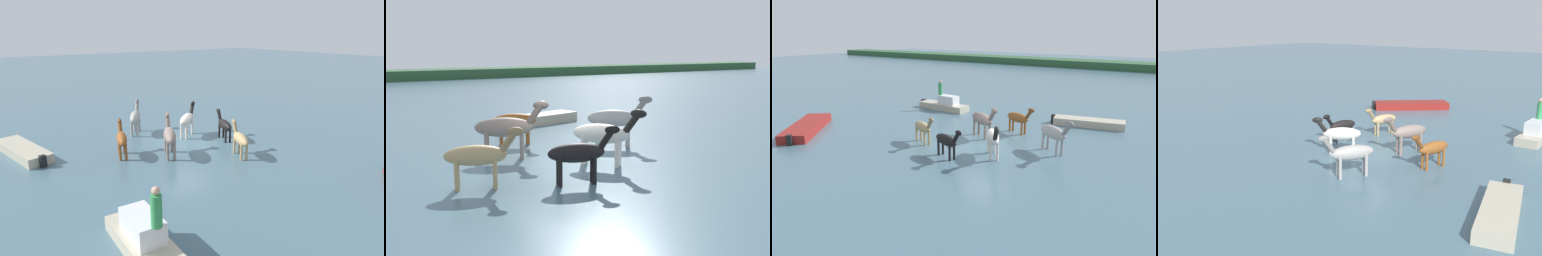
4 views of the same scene
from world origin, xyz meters
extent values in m
plane|color=#476675|center=(0.00, 0.00, 0.00)|extent=(154.18, 154.18, 0.00)
ellipsoid|color=gray|center=(-1.23, 1.82, 1.13)|extent=(2.10, 1.44, 0.69)
cylinder|color=gray|center=(-0.61, 1.70, 0.56)|extent=(0.15, 0.15, 1.13)
cylinder|color=gray|center=(-0.75, 1.40, 0.56)|extent=(0.15, 0.15, 1.13)
cylinder|color=gray|center=(-1.71, 2.23, 0.56)|extent=(0.15, 0.15, 1.13)
cylinder|color=gray|center=(-1.85, 1.94, 0.56)|extent=(0.15, 0.15, 1.13)
cylinder|color=#63544C|center=(-0.26, 1.34, 1.57)|extent=(0.66, 0.49, 0.75)
ellipsoid|color=#63544C|center=(-0.07, 1.25, 1.88)|extent=(0.61, 0.46, 0.30)
ellipsoid|color=silver|center=(1.06, -0.82, 1.08)|extent=(1.64, 1.89, 0.66)
cylinder|color=silver|center=(1.54, -1.18, 0.54)|extent=(0.14, 0.14, 1.08)
cylinder|color=silver|center=(1.29, -1.38, 0.54)|extent=(0.14, 0.14, 1.08)
cylinder|color=silver|center=(0.83, -0.26, 0.54)|extent=(0.14, 0.14, 1.08)
cylinder|color=silver|center=(0.58, -0.45, 0.54)|extent=(0.14, 0.14, 1.08)
cylinder|color=black|center=(1.69, -1.64, 1.50)|extent=(0.54, 0.61, 0.72)
ellipsoid|color=black|center=(1.82, -1.80, 1.79)|extent=(0.50, 0.56, 0.29)
ellipsoid|color=tan|center=(-3.38, -1.11, 0.95)|extent=(1.78, 1.13, 0.58)
cylinder|color=tan|center=(-2.86, -1.18, 0.47)|extent=(0.13, 0.13, 0.95)
cylinder|color=tan|center=(-2.96, -1.44, 0.47)|extent=(0.13, 0.13, 0.95)
cylinder|color=tan|center=(-3.81, -0.78, 0.47)|extent=(0.13, 0.13, 0.95)
cylinder|color=tan|center=(-3.91, -1.04, 0.47)|extent=(0.13, 0.13, 0.95)
cylinder|color=olive|center=(-2.54, -1.47, 1.33)|extent=(0.56, 0.39, 0.63)
ellipsoid|color=olive|center=(-2.38, -1.54, 1.58)|extent=(0.51, 0.37, 0.25)
ellipsoid|color=brown|center=(0.12, 3.86, 0.98)|extent=(1.84, 1.09, 0.60)
cylinder|color=brown|center=(0.67, 3.82, 0.49)|extent=(0.13, 0.13, 0.98)
cylinder|color=brown|center=(0.57, 3.55, 0.49)|extent=(0.13, 0.13, 0.98)
cylinder|color=brown|center=(-0.33, 4.17, 0.49)|extent=(0.13, 0.13, 0.98)
cylinder|color=brown|center=(-0.43, 3.90, 0.49)|extent=(0.13, 0.13, 0.98)
cylinder|color=brown|center=(1.00, 3.54, 1.36)|extent=(0.58, 0.37, 0.65)
ellipsoid|color=brown|center=(1.18, 3.48, 1.63)|extent=(0.52, 0.36, 0.26)
ellipsoid|color=black|center=(-0.82, -2.25, 0.93)|extent=(1.74, 0.99, 0.56)
cylinder|color=black|center=(-0.30, -2.28, 0.46)|extent=(0.12, 0.12, 0.93)
cylinder|color=black|center=(-0.38, -2.53, 0.46)|extent=(0.12, 0.12, 0.93)
cylinder|color=black|center=(-1.25, -1.96, 0.46)|extent=(0.12, 0.12, 0.93)
cylinder|color=black|center=(-1.34, -2.22, 0.46)|extent=(0.12, 0.12, 0.93)
cylinder|color=black|center=(0.03, -2.53, 1.29)|extent=(0.55, 0.34, 0.62)
ellipsoid|color=black|center=(0.19, -2.58, 1.54)|extent=(0.50, 0.33, 0.25)
ellipsoid|color=#9E9993|center=(3.32, 1.54, 1.11)|extent=(2.01, 1.59, 0.68)
cylinder|color=#9E9993|center=(3.91, 1.35, 0.56)|extent=(0.15, 0.15, 1.11)
cylinder|color=#9E9993|center=(3.73, 1.07, 0.56)|extent=(0.15, 0.15, 1.11)
cylinder|color=#9E9993|center=(2.90, 2.00, 0.56)|extent=(0.15, 0.15, 1.11)
cylinder|color=#9E9993|center=(2.72, 1.73, 0.56)|extent=(0.15, 0.15, 1.11)
cylinder|color=slate|center=(4.21, 0.96, 1.55)|extent=(0.64, 0.53, 0.74)
ellipsoid|color=slate|center=(4.39, 0.84, 1.85)|extent=(0.59, 0.49, 0.30)
cube|color=#B7AD93|center=(3.37, 8.03, 0.17)|extent=(4.69, 2.20, 0.64)
cube|color=black|center=(1.06, 7.52, 0.24)|extent=(0.29, 0.32, 0.69)
camera|label=1|loc=(-15.12, 10.26, 6.31)|focal=31.16mm
camera|label=2|loc=(-7.83, -13.20, 3.85)|focal=43.98mm
camera|label=3|loc=(9.55, -15.56, 6.26)|focal=32.91mm
camera|label=4|loc=(17.03, 11.86, 6.72)|focal=38.74mm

